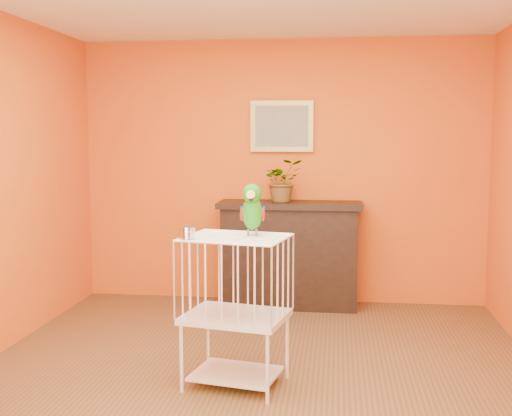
# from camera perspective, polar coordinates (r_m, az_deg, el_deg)

# --- Properties ---
(ground) EXTENTS (4.50, 4.50, 0.00)m
(ground) POSITION_cam_1_polar(r_m,az_deg,el_deg) (4.47, -0.34, -15.30)
(ground) COLOR brown
(ground) RESTS_ON ground
(room_shell) EXTENTS (4.50, 4.50, 4.50)m
(room_shell) POSITION_cam_1_polar(r_m,az_deg,el_deg) (4.15, -0.36, 5.46)
(room_shell) COLOR #D95E14
(room_shell) RESTS_ON ground
(console_cabinet) EXTENTS (1.38, 0.49, 1.02)m
(console_cabinet) POSITION_cam_1_polar(r_m,az_deg,el_deg) (6.25, 3.00, -4.12)
(console_cabinet) COLOR black
(console_cabinet) RESTS_ON ground
(potted_plant) EXTENTS (0.50, 0.53, 0.32)m
(potted_plant) POSITION_cam_1_polar(r_m,az_deg,el_deg) (6.22, 2.42, 2.07)
(potted_plant) COLOR #26722D
(potted_plant) RESTS_ON console_cabinet
(framed_picture) EXTENTS (0.62, 0.04, 0.50)m
(framed_picture) POSITION_cam_1_polar(r_m,az_deg,el_deg) (6.36, 2.30, 7.28)
(framed_picture) COLOR #A78E3B
(framed_picture) RESTS_ON room_shell
(birdcage) EXTENTS (0.73, 0.61, 1.00)m
(birdcage) POSITION_cam_1_polar(r_m,az_deg,el_deg) (4.27, -1.83, -8.96)
(birdcage) COLOR white
(birdcage) RESTS_ON ground
(feed_cup) EXTENTS (0.10, 0.10, 0.07)m
(feed_cup) POSITION_cam_1_polar(r_m,az_deg,el_deg) (4.10, -6.16, -2.17)
(feed_cup) COLOR silver
(feed_cup) RESTS_ON birdcage
(parrot) EXTENTS (0.17, 0.31, 0.35)m
(parrot) POSITION_cam_1_polar(r_m,az_deg,el_deg) (4.17, -0.33, -0.12)
(parrot) COLOR #59544C
(parrot) RESTS_ON birdcage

